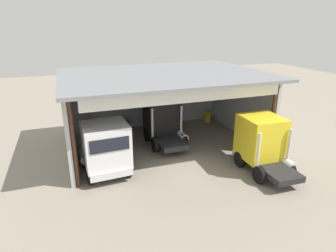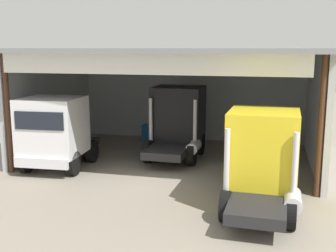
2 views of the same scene
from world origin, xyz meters
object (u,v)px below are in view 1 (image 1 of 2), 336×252
truck_black_yard_outside (163,120)px  truck_yellow_center_bay (262,143)px  truck_white_right_bay (105,148)px  oil_drum (208,117)px  tool_cart (125,127)px

truck_black_yard_outside → truck_yellow_center_bay: size_ratio=1.02×
truck_white_right_bay → truck_yellow_center_bay: (9.32, -2.64, 0.02)m
oil_drum → truck_white_right_bay: bearing=-146.5°
truck_yellow_center_bay → tool_cart: truck_yellow_center_bay is taller
truck_black_yard_outside → oil_drum: 6.63m
truck_white_right_bay → truck_black_yard_outside: (4.93, 3.60, 0.09)m
truck_yellow_center_bay → tool_cart: size_ratio=4.61×
truck_white_right_bay → tool_cart: (2.55, 6.71, -1.29)m
truck_white_right_bay → truck_yellow_center_bay: size_ratio=1.04×
truck_black_yard_outside → tool_cart: 4.15m
truck_yellow_center_bay → tool_cart: 11.62m
truck_white_right_bay → truck_black_yard_outside: 6.10m
truck_black_yard_outside → tool_cart: size_ratio=4.72×
truck_white_right_bay → truck_yellow_center_bay: bearing=161.0°
truck_white_right_bay → truck_black_yard_outside: size_ratio=1.02×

